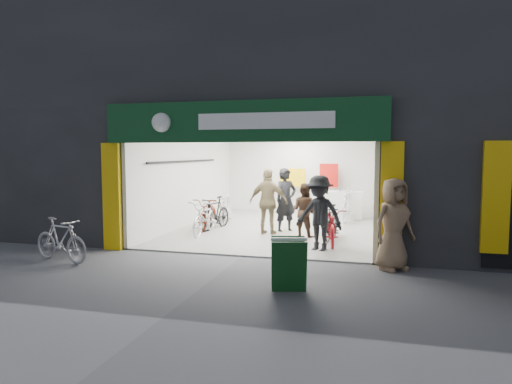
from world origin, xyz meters
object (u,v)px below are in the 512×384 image
at_px(bike_left_front, 205,218).
at_px(bike_right_front, 332,223).
at_px(pedestrian_near, 394,224).
at_px(sandwich_board, 289,263).
at_px(parked_bike, 61,240).

bearing_deg(bike_left_front, bike_right_front, -1.70).
height_order(bike_left_front, pedestrian_near, pedestrian_near).
xyz_separation_m(bike_right_front, pedestrian_near, (1.50, -2.82, 0.45)).
height_order(bike_left_front, bike_right_front, bike_left_front).
distance_m(bike_left_front, sandwich_board, 5.75).
xyz_separation_m(bike_left_front, sandwich_board, (3.33, -4.68, -0.00)).
bearing_deg(pedestrian_near, bike_right_front, 79.25).
height_order(bike_right_front, parked_bike, parked_bike).
relative_size(bike_right_front, sandwich_board, 1.76).
bearing_deg(parked_bike, pedestrian_near, -65.73).
relative_size(bike_right_front, pedestrian_near, 0.85).
distance_m(bike_right_front, parked_bike, 6.74).
bearing_deg(bike_left_front, pedestrian_near, -31.50).
bearing_deg(sandwich_board, pedestrian_near, 34.37).
bearing_deg(parked_bike, sandwich_board, -84.34).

